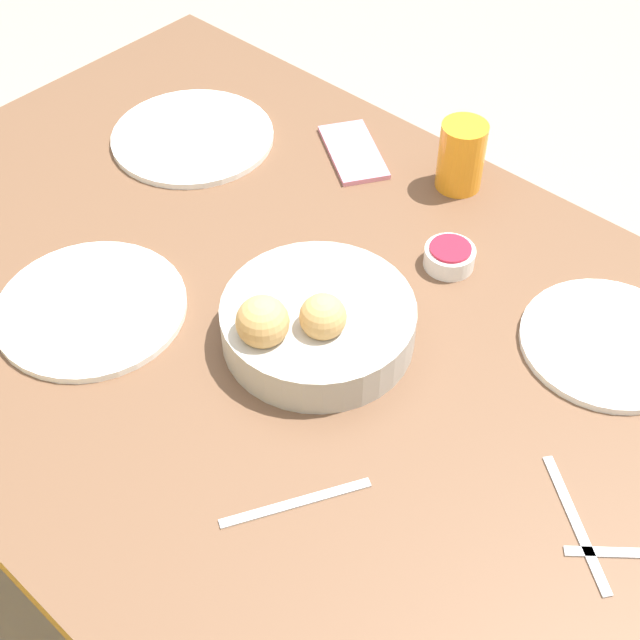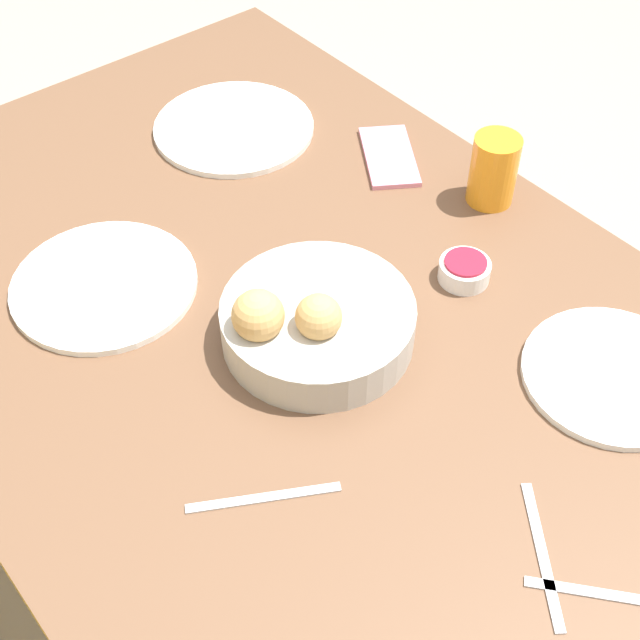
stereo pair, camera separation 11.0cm
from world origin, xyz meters
TOP-DOWN VIEW (x-y plane):
  - ground_plane at (0.00, 0.00)m, footprint 10.00×10.00m
  - dining_table at (0.00, 0.00)m, footprint 1.33×0.89m
  - bread_basket at (-0.07, 0.00)m, footprint 0.24×0.24m
  - plate_near_left at (-0.35, -0.23)m, footprint 0.22×0.22m
  - plate_near_right at (0.36, -0.18)m, footprint 0.25×0.25m
  - plate_far_center at (0.18, 0.16)m, footprint 0.25×0.25m
  - juice_glass at (-0.02, -0.37)m, footprint 0.07×0.07m
  - jam_bowl_berry at (-0.11, -0.22)m, footprint 0.07×0.07m
  - fork_silver at (-0.22, 0.19)m, footprint 0.09×0.15m
  - knife_silver at (-0.45, 0.01)m, footprint 0.14×0.11m
  - spoon_coffee at (-0.51, 0.01)m, footprint 0.10×0.09m
  - cell_phone at (0.15, -0.32)m, footprint 0.17×0.14m

SIDE VIEW (x-z plane):
  - ground_plane at x=0.00m, z-range 0.00..0.00m
  - dining_table at x=0.00m, z-range 0.27..1.01m
  - fork_silver at x=-0.22m, z-range 0.74..0.74m
  - knife_silver at x=-0.45m, z-range 0.74..0.74m
  - spoon_coffee at x=-0.51m, z-range 0.74..0.74m
  - cell_phone at x=0.15m, z-range 0.74..0.75m
  - plate_near_left at x=-0.35m, z-range 0.74..0.75m
  - plate_near_right at x=0.36m, z-range 0.74..0.75m
  - plate_far_center at x=0.18m, z-range 0.74..0.75m
  - jam_bowl_berry at x=-0.11m, z-range 0.74..0.77m
  - bread_basket at x=-0.07m, z-range 0.72..0.83m
  - juice_glass at x=-0.02m, z-range 0.74..0.85m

